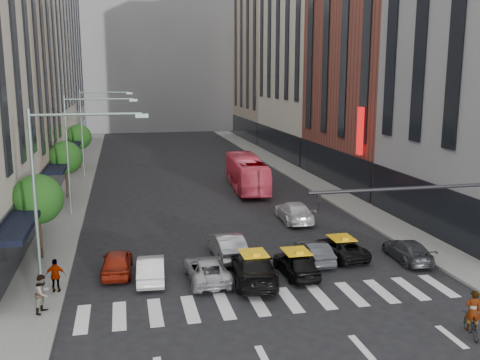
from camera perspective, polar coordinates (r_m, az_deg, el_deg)
ground at (r=24.96m, az=5.03°, el=-14.08°), size 160.00×160.00×0.00m
sidewalk_left at (r=52.77m, az=-17.19°, el=-0.90°), size 3.00×96.00×0.15m
sidewalk_right at (r=55.71m, az=7.07°, el=0.14°), size 3.00×96.00×0.15m
building_left_c at (r=68.64m, az=-21.79°, el=16.55°), size 8.00×20.00×36.00m
building_left_d at (r=87.19m, az=-19.66°, el=13.39°), size 8.00×18.00×30.00m
building_right_b at (r=54.14m, az=14.15°, el=13.33°), size 8.00×18.00×26.00m
building_right_c at (r=72.23m, az=7.35°, el=18.51°), size 8.00×20.00×40.00m
building_right_d at (r=89.82m, az=3.05°, el=13.28°), size 8.00×18.00×28.00m
building_far at (r=106.98m, az=-9.06°, el=14.96°), size 30.00×10.00×36.00m
tree_near at (r=32.63m, az=-20.77°, el=-1.93°), size 2.88×2.88×4.95m
tree_mid at (r=48.25m, az=-18.16°, el=2.28°), size 2.88×2.88×4.95m
tree_far at (r=64.07m, az=-16.82°, el=4.42°), size 2.88×2.88×4.95m
streetlamp_near at (r=26.12m, az=-19.10°, el=0.12°), size 5.38×0.25×9.00m
streetlamp_mid at (r=41.88m, az=-16.71°, el=4.20°), size 5.38×0.25×9.00m
streetlamp_far at (r=57.78m, az=-15.62°, el=6.05°), size 5.38×0.25×9.00m
traffic_signal at (r=25.93m, az=22.37°, el=-3.43°), size 10.10×0.20×6.00m
liberty_sign at (r=46.10m, az=12.70°, el=5.11°), size 0.30×0.70×4.00m
car_red at (r=30.01m, az=-12.99°, el=-8.51°), size 1.82×4.05×1.35m
car_white_front at (r=28.77m, az=-9.50°, el=-9.30°), size 1.63×4.03×1.30m
car_silver at (r=28.41m, az=-3.56°, el=-9.50°), size 2.15×4.49×1.23m
taxi_left at (r=28.15m, az=1.45°, el=-9.35°), size 2.82×5.54×1.54m
taxi_center at (r=29.18m, az=6.00°, el=-8.86°), size 1.77×4.01×1.34m
car_grey_mid at (r=31.34m, az=7.90°, el=-7.59°), size 1.35×3.73×1.22m
taxi_right at (r=32.42m, az=10.74°, el=-7.10°), size 2.26×4.32×1.16m
car_grey_curb at (r=32.80m, az=17.43°, el=-7.16°), size 1.98×4.30×1.22m
car_row2_left at (r=31.71m, az=-1.39°, el=-7.00°), size 1.80×4.61×1.50m
car_row2_right at (r=39.62m, az=5.75°, el=-3.37°), size 2.25×5.13×1.47m
bus at (r=50.33m, az=0.71°, el=0.76°), size 3.42×11.34×3.11m
motorcycle at (r=24.79m, az=23.45°, el=-14.06°), size 1.05×1.81×0.90m
rider at (r=24.28m, az=23.69°, el=-11.23°), size 0.73×0.58×1.74m
pedestrian_near at (r=25.92m, az=-20.29°, el=-11.29°), size 0.97×1.06×1.78m
pedestrian_far at (r=28.01m, az=-19.06°, el=-9.61°), size 1.01×0.48×1.68m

